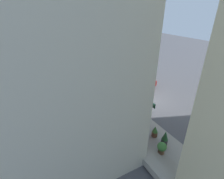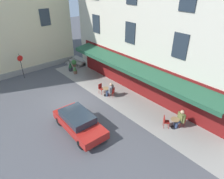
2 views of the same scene
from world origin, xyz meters
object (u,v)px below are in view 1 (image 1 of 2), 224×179
(seated_patron_in_grey, at_px, (115,92))
(seated_companion_in_olive, at_px, (83,74))
(cafe_table_near_entrance, at_px, (87,76))
(cafe_chair_red_kerbside, at_px, (81,75))
(potted_plant_under_sign, at_px, (162,148))
(potted_plant_entrance_left, at_px, (165,138))
(cafe_table_mid_terrace, at_px, (118,95))
(cafe_chair_red_corner_right, at_px, (113,93))
(potted_plant_entrance_right, at_px, (155,131))
(cafe_chair_red_facing_street, at_px, (122,97))
(cafe_chair_red_corner_left, at_px, (91,76))
(parked_car_red, at_px, (139,77))

(seated_patron_in_grey, distance_m, seated_companion_in_olive, 6.31)
(cafe_table_near_entrance, relative_size, cafe_chair_red_kerbside, 0.82)
(potted_plant_under_sign, bearing_deg, potted_plant_entrance_left, 124.72)
(cafe_table_mid_terrace, bearing_deg, cafe_chair_red_corner_right, -153.12)
(potted_plant_entrance_right, bearing_deg, cafe_table_near_entrance, -177.62)
(cafe_chair_red_kerbside, height_order, seated_patron_in_grey, seated_patron_in_grey)
(cafe_table_mid_terrace, distance_m, potted_plant_entrance_right, 5.77)
(cafe_chair_red_facing_street, xyz_separation_m, potted_plant_entrance_left, (6.06, -0.42, -0.01))
(cafe_table_mid_terrace, xyz_separation_m, cafe_chair_red_corner_right, (-0.56, -0.29, 0.06))
(cafe_table_near_entrance, bearing_deg, seated_companion_in_olive, -110.96)
(potted_plant_entrance_left, bearing_deg, cafe_chair_red_corner_left, -179.55)
(seated_patron_in_grey, bearing_deg, cafe_chair_red_facing_street, 14.67)
(potted_plant_entrance_left, height_order, parked_car_red, parked_car_red)
(parked_car_red, bearing_deg, seated_patron_in_grey, -66.02)
(cafe_chair_red_corner_right, height_order, seated_patron_in_grey, seated_patron_in_grey)
(cafe_chair_red_facing_street, bearing_deg, seated_patron_in_grey, -165.33)
(potted_plant_under_sign, xyz_separation_m, parked_car_red, (-9.59, 5.40, 0.17))
(cafe_chair_red_kerbside, xyz_separation_m, cafe_chair_red_facing_street, (7.30, 1.54, 0.00))
(cafe_chair_red_facing_street, xyz_separation_m, seated_patron_in_grey, (-1.00, -0.26, 0.17))
(parked_car_red, bearing_deg, cafe_chair_red_corner_right, -68.56)
(seated_companion_in_olive, relative_size, potted_plant_entrance_right, 1.61)
(cafe_chair_red_corner_right, bearing_deg, parked_car_red, 111.44)
(cafe_table_near_entrance, xyz_separation_m, cafe_chair_red_kerbside, (-0.23, -0.59, 0.06))
(cafe_chair_red_facing_street, distance_m, seated_companion_in_olive, 7.34)
(cafe_table_mid_terrace, bearing_deg, cafe_chair_red_facing_street, 6.69)
(cafe_table_mid_terrace, height_order, cafe_chair_red_corner_right, cafe_chair_red_corner_right)
(cafe_table_near_entrance, relative_size, potted_plant_under_sign, 0.80)
(cafe_chair_red_kerbside, relative_size, cafe_table_mid_terrace, 1.21)
(seated_companion_in_olive, distance_m, parked_car_red, 6.96)
(cafe_table_mid_terrace, height_order, potted_plant_under_sign, potted_plant_under_sign)
(cafe_chair_red_kerbside, bearing_deg, potted_plant_entrance_right, 5.05)
(cafe_chair_red_kerbside, bearing_deg, cafe_chair_red_corner_right, 10.93)
(seated_companion_in_olive, height_order, potted_plant_under_sign, seated_companion_in_olive)
(cafe_chair_red_facing_street, height_order, seated_companion_in_olive, seated_companion_in_olive)
(seated_patron_in_grey, relative_size, potted_plant_entrance_left, 1.22)
(cafe_chair_red_kerbside, xyz_separation_m, potted_plant_entrance_left, (13.36, 1.12, -0.01))
(seated_patron_in_grey, bearing_deg, cafe_chair_red_corner_right, -153.12)
(cafe_chair_red_corner_left, distance_m, cafe_table_mid_terrace, 6.00)
(cafe_chair_red_kerbside, height_order, potted_plant_under_sign, potted_plant_under_sign)
(cafe_chair_red_kerbside, bearing_deg, seated_companion_in_olive, 69.04)
(potted_plant_under_sign, bearing_deg, parked_car_red, 150.61)
(cafe_chair_red_kerbside, height_order, cafe_table_mid_terrace, cafe_chair_red_kerbside)
(cafe_table_near_entrance, relative_size, cafe_chair_red_corner_right, 0.82)
(seated_patron_in_grey, bearing_deg, potted_plant_entrance_left, -1.25)
(cafe_table_near_entrance, xyz_separation_m, cafe_table_mid_terrace, (6.44, 0.87, 0.00))
(seated_companion_in_olive, bearing_deg, potted_plant_entrance_left, 3.96)
(cafe_chair_red_corner_left, xyz_separation_m, seated_companion_in_olive, (-0.61, -0.82, 0.18))
(cafe_chair_red_corner_right, distance_m, seated_companion_in_olive, 6.11)
(cafe_chair_red_kerbside, bearing_deg, cafe_table_mid_terrace, 12.39)
(cafe_chair_red_corner_right, bearing_deg, seated_companion_in_olive, -170.80)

